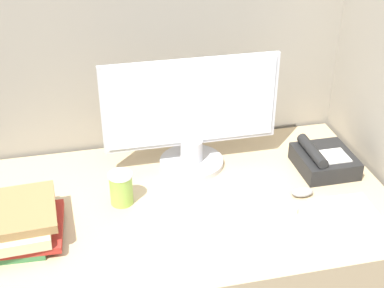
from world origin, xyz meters
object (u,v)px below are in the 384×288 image
Objects in this scene: book_stack at (17,222)px; desk_telephone at (323,160)px; mouse at (302,192)px; coffee_cup at (121,188)px; keyboard at (220,205)px; monitor at (191,118)px.

desk_telephone is (1.01, 0.14, -0.01)m from book_stack.
coffee_cup is at bearing 170.91° from mouse.
book_stack reaches higher than mouse.
coffee_cup is at bearing 162.06° from keyboard.
book_stack reaches higher than keyboard.
monitor is 0.44m from mouse.
book_stack is (-0.88, -0.00, 0.03)m from mouse.
keyboard is 4.13× the size of coffee_cup.
coffee_cup reaches higher than keyboard.
mouse is 0.66× the size of coffee_cup.
mouse is 0.88m from book_stack.
book_stack is at bearing -163.19° from coffee_cup.
keyboard is 0.31m from coffee_cup.
coffee_cup is at bearing 16.81° from book_stack.
desk_telephone is at bearing 3.43° from coffee_cup.
keyboard is 0.61m from book_stack.
coffee_cup is (-0.57, 0.09, 0.04)m from mouse.
coffee_cup is 0.70m from desk_telephone.
coffee_cup is at bearing -176.57° from desk_telephone.
book_stack is at bearing -172.35° from desk_telephone.
coffee_cup is at bearing -146.75° from monitor.
keyboard is at bearing -0.18° from book_stack.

